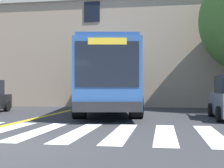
% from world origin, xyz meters
% --- Properties ---
extents(ground_plane, '(120.00, 120.00, 0.00)m').
position_xyz_m(ground_plane, '(0.00, 0.00, 0.00)').
color(ground_plane, '#303033').
extents(crosswalk, '(10.38, 4.10, 0.01)m').
position_xyz_m(crosswalk, '(-0.20, 2.63, 0.00)').
color(crosswalk, white).
rests_on(crosswalk, ground).
extents(lane_line_yellow_inner, '(0.12, 36.00, 0.01)m').
position_xyz_m(lane_line_yellow_inner, '(-1.98, 16.63, 0.00)').
color(lane_line_yellow_inner, gold).
rests_on(lane_line_yellow_inner, ground).
extents(lane_line_yellow_outer, '(0.12, 36.00, 0.01)m').
position_xyz_m(lane_line_yellow_outer, '(-1.82, 16.63, 0.00)').
color(lane_line_yellow_outer, gold).
rests_on(lane_line_yellow_outer, ground).
extents(city_bus, '(4.37, 11.91, 3.29)m').
position_xyz_m(city_bus, '(0.53, 10.24, 1.82)').
color(city_bus, '#2D5699').
rests_on(city_bus, ground).
extents(building_facade, '(31.30, 9.00, 8.07)m').
position_xyz_m(building_facade, '(-1.38, 19.11, 4.04)').
color(building_facade, tan).
rests_on(building_facade, ground).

